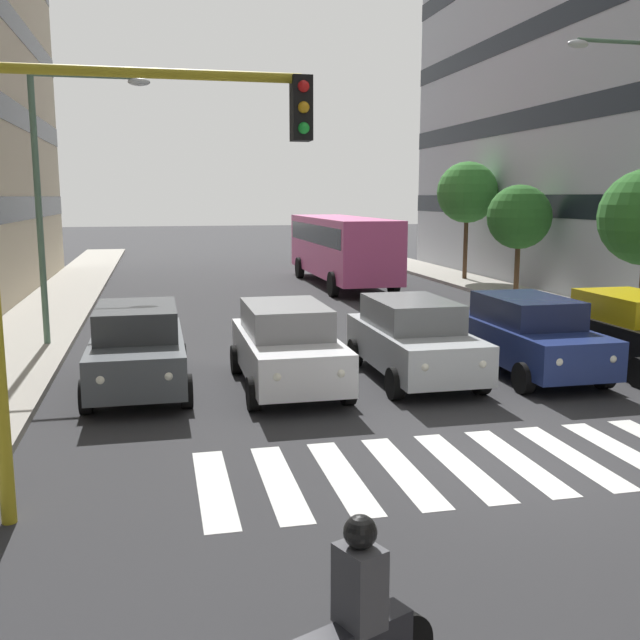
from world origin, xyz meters
name	(u,v)px	position (x,y,z in m)	size (l,w,h in m)	color
ground_plane	(517,461)	(0.00, 0.00, 0.00)	(180.00, 180.00, 0.00)	#2D2D30
building_left_block_0	(639,0)	(-15.82, -20.16, 12.37)	(11.57, 22.73, 24.74)	#ADB2BC
crosswalk_markings	(517,461)	(0.00, 0.00, 0.00)	(9.45, 2.80, 0.01)	silver
car_0	(634,331)	(-5.40, -4.79, 0.89)	(2.02, 4.44, 1.72)	black
car_1	(529,335)	(-2.83, -4.90, 0.89)	(2.02, 4.44, 1.72)	navy
car_2	(413,338)	(-0.17, -5.06, 0.89)	(2.02, 4.44, 1.72)	#B2B7BC
car_3	(287,345)	(2.60, -4.94, 0.89)	(2.02, 4.44, 1.72)	silver
car_4	(138,347)	(5.60, -5.41, 0.89)	(2.02, 4.44, 1.72)	#474C51
bus_behind_traffic	(341,243)	(-2.83, -21.71, 1.86)	(2.78, 10.50, 3.00)	#DB5193
motorcycle_with_rider	(352,632)	(3.80, 4.57, 0.65)	(1.60, 0.76, 1.57)	black
traffic_light_gantry	(85,218)	(5.94, 0.54, 3.66)	(3.84, 0.36, 5.50)	#AD991E
street_lamp_right	(57,178)	(7.52, -10.08, 4.37)	(2.94, 0.28, 6.86)	#4C6B56
street_tree_2	(519,217)	(-8.51, -16.25, 3.12)	(2.46, 2.46, 4.22)	#513823
street_tree_3	(467,193)	(-8.76, -21.69, 4.08)	(2.77, 2.77, 5.33)	#513823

